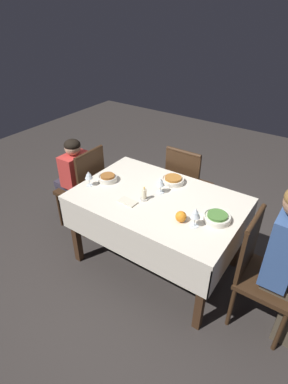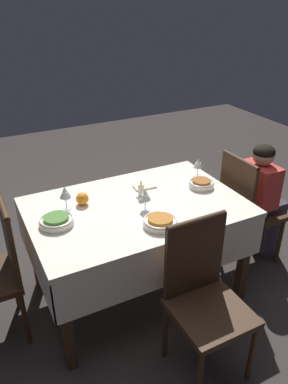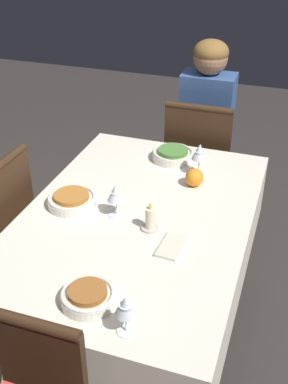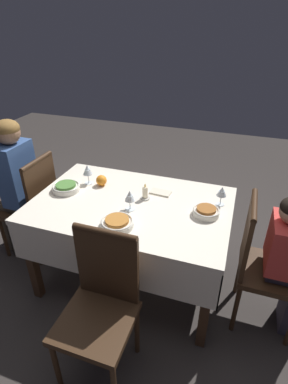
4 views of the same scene
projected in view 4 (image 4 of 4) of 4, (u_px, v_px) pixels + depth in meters
The scene contains 15 objects.
ground_plane at pixel (133, 278), 2.52m from camera, with size 8.00×8.00×0.00m, color #332D2B.
dining_table at pixel (131, 214), 2.19m from camera, with size 1.41×0.93×0.75m.
chair_east at pixel (34, 203), 2.57m from camera, with size 0.41×0.40×0.94m.
chair_west at pixel (261, 260), 1.96m from camera, with size 0.41×0.40×0.94m.
chair_north at pixel (100, 302), 1.67m from camera, with size 0.40×0.41×0.94m.
person_adult_denim at pixel (15, 182), 2.52m from camera, with size 0.34×0.30×1.23m.
bowl_east at pixel (66, 187), 2.28m from camera, with size 0.21×0.21×0.06m.
wine_glass_east at pixel (88, 170), 2.33m from camera, with size 0.07×0.07×0.16m.
bowl_west at pixel (206, 211), 1.99m from camera, with size 0.18×0.18×0.06m.
wine_glass_west at pixel (222, 192), 2.07m from camera, with size 0.07×0.07×0.14m.
bowl_north at pixel (117, 223), 1.89m from camera, with size 0.21×0.21×0.06m.
wine_glass_north at pixel (130, 196), 2.02m from camera, with size 0.07×0.07×0.15m.
candle_centerpiece at pixel (145, 194), 2.17m from camera, with size 0.07×0.07×0.12m.
orange_fruit at pixel (101, 180), 2.34m from camera, with size 0.08×0.08×0.08m, color orange.
napkin_red_folded at pixel (161, 192), 2.25m from camera, with size 0.16×0.09×0.01m.
Camera 4 is at (-0.67, 1.68, 1.89)m, focal length 28.00 mm.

